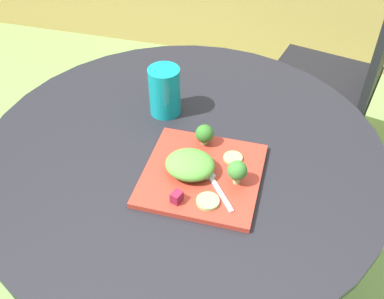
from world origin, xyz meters
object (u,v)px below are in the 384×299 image
at_px(salad_plate, 202,175).
at_px(fork, 214,183).
at_px(patio_chair, 347,68).
at_px(drinking_glass, 165,93).

relative_size(salad_plate, fork, 2.07).
xyz_separation_m(patio_chair, drinking_glass, (-0.54, -0.76, 0.29)).
relative_size(patio_chair, fork, 6.78).
xyz_separation_m(salad_plate, fork, (0.04, -0.03, 0.01)).
bearing_deg(fork, drinking_glass, 128.21).
distance_m(drinking_glass, fork, 0.32).
bearing_deg(drinking_glass, fork, -51.79).
bearing_deg(drinking_glass, salad_plate, -54.04).
distance_m(salad_plate, fork, 0.05).
height_order(patio_chair, fork, patio_chair).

